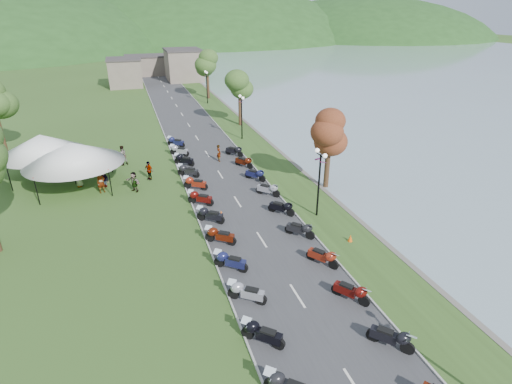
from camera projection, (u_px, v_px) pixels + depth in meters
road at (197, 138)px, 47.29m from camera, size 7.00×120.00×0.02m
hills_backdrop at (135, 41)px, 185.39m from camera, size 360.00×120.00×76.00m
far_building at (149, 67)px, 84.52m from camera, size 18.00×16.00×5.00m
moto_row_left at (225, 248)px, 24.63m from camera, size 2.60×47.31×1.10m
moto_row_right at (290, 218)px, 28.22m from camera, size 2.60×32.87×1.10m
vendor_tent_main at (75, 165)px, 33.52m from camera, size 5.40×5.40×4.00m
vendor_tent_side at (44, 156)px, 35.59m from camera, size 4.93×4.93×4.00m
tree_lakeside at (329, 145)px, 32.89m from camera, size 2.73×2.73×7.58m
pedestrian_a at (103, 192)px, 33.37m from camera, size 0.82×0.73×1.84m
pedestrian_b at (124, 165)px, 39.23m from camera, size 1.08×0.86×1.96m
pedestrian_c at (105, 187)px, 34.41m from camera, size 1.02×1.05×1.60m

